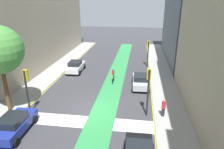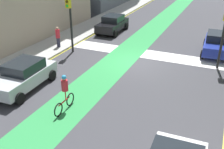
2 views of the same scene
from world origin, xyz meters
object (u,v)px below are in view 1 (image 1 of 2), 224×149
car_blue_left_near (14,124)px  pedestrian_sidewalk_right_a (164,108)px  traffic_signal_far_right (148,49)px  traffic_signal_near_left (27,84)px  car_white_left_far (76,66)px  cyclist_in_lane (113,75)px  traffic_signal_near_right (149,84)px  car_silver_right_far (141,81)px

car_blue_left_near → pedestrian_sidewalk_right_a: size_ratio=2.62×
traffic_signal_far_right → traffic_signal_near_left: bearing=-125.2°
car_white_left_far → cyclist_in_lane: cyclist_in_lane is taller
traffic_signal_near_left → cyclist_in_lane: traffic_signal_near_left is taller
traffic_signal_near_left → traffic_signal_near_right: bearing=6.8°
traffic_signal_near_right → traffic_signal_near_left: size_ratio=1.04×
traffic_signal_near_right → car_silver_right_far: traffic_signal_near_right is taller
car_silver_right_far → car_blue_left_near: bearing=-132.8°
traffic_signal_near_left → car_white_left_far: 11.75m
traffic_signal_far_right → car_silver_right_far: traffic_signal_far_right is taller
car_blue_left_near → car_silver_right_far: size_ratio=1.00×
traffic_signal_near_left → car_white_left_far: size_ratio=0.98×
car_white_left_far → cyclist_in_lane: bearing=-28.6°
car_blue_left_near → traffic_signal_far_right: bearing=60.1°
traffic_signal_near_right → cyclist_in_lane: size_ratio=2.34×
car_blue_left_near → pedestrian_sidewalk_right_a: (11.59, 3.91, 0.17)m
traffic_signal_near_left → traffic_signal_far_right: bearing=54.8°
car_blue_left_near → cyclist_in_lane: bearing=61.3°
car_silver_right_far → pedestrian_sidewalk_right_a: bearing=-72.4°
traffic_signal_near_left → cyclist_in_lane: (6.49, 8.34, -1.97)m
traffic_signal_near_right → car_white_left_far: 14.42m
pedestrian_sidewalk_right_a → traffic_signal_near_right: bearing=168.3°
traffic_signal_near_right → pedestrian_sidewalk_right_a: (1.41, -0.29, -2.07)m
car_silver_right_far → car_white_left_far: 10.14m
traffic_signal_near_right → car_blue_left_near: traffic_signal_near_right is taller
traffic_signal_far_right → car_white_left_far: 11.09m
cyclist_in_lane → car_blue_left_near: bearing=-118.7°
traffic_signal_near_left → pedestrian_sidewalk_right_a: (11.90, 0.97, -1.96)m
traffic_signal_near_left → cyclist_in_lane: 10.75m
car_white_left_far → car_silver_right_far: bearing=-24.3°
traffic_signal_near_left → pedestrian_sidewalk_right_a: traffic_signal_near_left is taller
cyclist_in_lane → pedestrian_sidewalk_right_a: (5.41, -7.37, 0.00)m
car_white_left_far → traffic_signal_near_left: bearing=-93.1°
traffic_signal_far_right → car_white_left_far: bearing=-159.5°
cyclist_in_lane → pedestrian_sidewalk_right_a: cyclist_in_lane is taller
car_silver_right_far → pedestrian_sidewalk_right_a: size_ratio=2.63×
car_white_left_far → cyclist_in_lane: size_ratio=2.30×
car_silver_right_far → car_white_left_far: (-9.25, 4.17, 0.00)m
traffic_signal_near_left → cyclist_in_lane: size_ratio=2.26×
traffic_signal_far_right → cyclist_in_lane: 8.46m
traffic_signal_near_right → traffic_signal_far_right: size_ratio=1.09×
car_white_left_far → pedestrian_sidewalk_right_a: size_ratio=2.62×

